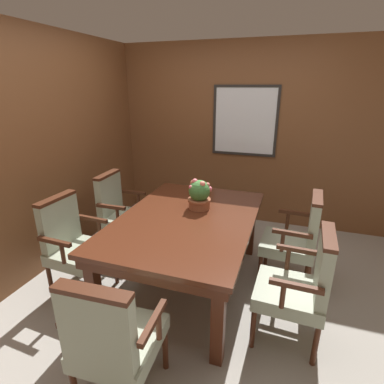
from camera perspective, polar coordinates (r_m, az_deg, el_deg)
The scene contains 10 objects.
ground_plane at distance 3.08m, azimuth -1.13°, elevation -18.26°, with size 14.00×14.00×0.00m, color #A39E93.
wall_back at distance 4.30m, azimuth 7.45°, elevation 10.67°, with size 7.20×0.08×2.45m.
wall_left at distance 3.40m, azimuth -27.80°, elevation 6.08°, with size 0.06×7.20×2.45m.
dining_table at distance 2.84m, azimuth -0.97°, elevation -6.51°, with size 1.22×1.77×0.73m.
chair_right_far at distance 3.11m, azimuth 19.34°, elevation -8.02°, with size 0.53×0.54×0.95m.
chair_left_near at distance 3.05m, azimuth -21.67°, elevation -8.92°, with size 0.52×0.54×0.95m.
chair_head_near at distance 2.00m, azimuth -14.84°, elevation -25.25°, with size 0.54×0.52×0.95m.
chair_left_far at distance 3.62m, azimuth -13.51°, elevation -3.37°, with size 0.51×0.53×0.95m.
chair_right_near at distance 2.46m, azimuth 20.03°, elevation -16.14°, with size 0.52×0.53×0.95m.
potted_plant at distance 2.95m, azimuth 1.39°, elevation -0.46°, with size 0.23×0.23×0.30m.
Camera 1 is at (0.83, -2.28, 1.90)m, focal length 28.00 mm.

